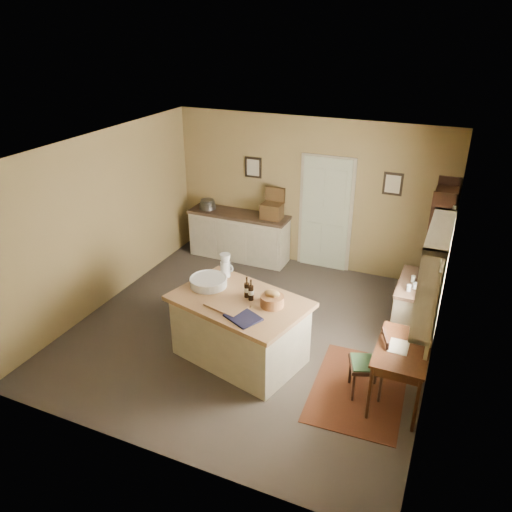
{
  "coord_description": "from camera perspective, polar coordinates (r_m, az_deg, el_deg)",
  "views": [
    {
      "loc": [
        2.51,
        -5.63,
        4.19
      ],
      "look_at": [
        0.0,
        0.17,
        1.15
      ],
      "focal_mm": 35.0,
      "sensor_mm": 36.0,
      "label": 1
    }
  ],
  "objects": [
    {
      "name": "shelving_unit",
      "position": [
        8.28,
        20.36,
        1.16
      ],
      "size": [
        0.33,
        0.88,
        1.96
      ],
      "color": "black",
      "rests_on": "ground"
    },
    {
      "name": "work_island",
      "position": [
        6.68,
        -1.9,
        -8.11
      ],
      "size": [
        1.94,
        1.51,
        1.2
      ],
      "rotation": [
        0.0,
        0.0,
        -0.25
      ],
      "color": "beige",
      "rests_on": "ground"
    },
    {
      "name": "sideboard",
      "position": [
        9.44,
        -1.9,
        2.5
      ],
      "size": [
        1.91,
        0.54,
        1.18
      ],
      "color": "beige",
      "rests_on": "ground"
    },
    {
      "name": "wall_right",
      "position": [
        6.31,
        20.66,
        -2.9
      ],
      "size": [
        0.1,
        5.0,
        2.7
      ],
      "primitive_type": "cube",
      "color": "olive",
      "rests_on": "ground"
    },
    {
      "name": "wall_left",
      "position": [
        8.06,
        -17.1,
        3.85
      ],
      "size": [
        0.1,
        5.0,
        2.7
      ],
      "primitive_type": "cube",
      "color": "olive",
      "rests_on": "ground"
    },
    {
      "name": "framed_prints",
      "position": [
        8.79,
        7.26,
        9.14
      ],
      "size": [
        2.82,
        0.02,
        0.38
      ],
      "color": "black",
      "rests_on": "ground"
    },
    {
      "name": "writing_desk",
      "position": [
        6.11,
        16.35,
        -10.73
      ],
      "size": [
        0.59,
        0.97,
        0.82
      ],
      "color": "black",
      "rests_on": "ground"
    },
    {
      "name": "rug",
      "position": [
        6.55,
        11.62,
        -14.69
      ],
      "size": [
        1.17,
        1.65,
        0.01
      ],
      "primitive_type": "cube",
      "rotation": [
        0.0,
        0.0,
        0.05
      ],
      "color": "#532312",
      "rests_on": "ground"
    },
    {
      "name": "right_cabinet",
      "position": [
        7.41,
        17.77,
        -5.96
      ],
      "size": [
        0.56,
        1.0,
        0.99
      ],
      "color": "beige",
      "rests_on": "ground"
    },
    {
      "name": "ceiling",
      "position": [
        6.35,
        -0.65,
        12.07
      ],
      "size": [
        5.0,
        5.0,
        0.0
      ],
      "primitive_type": "plane",
      "color": "silver",
      "rests_on": "wall_back"
    },
    {
      "name": "door",
      "position": [
        8.96,
        7.93,
        4.92
      ],
      "size": [
        0.97,
        0.06,
        2.11
      ],
      "primitive_type": "cube",
      "color": "beige",
      "rests_on": "ground"
    },
    {
      "name": "desk_chair",
      "position": [
        6.27,
        12.53,
        -12.03
      ],
      "size": [
        0.5,
        0.5,
        0.84
      ],
      "primitive_type": null,
      "rotation": [
        0.0,
        0.0,
        0.35
      ],
      "color": "black",
      "rests_on": "ground"
    },
    {
      "name": "window",
      "position": [
        6.04,
        20.08,
        -1.95
      ],
      "size": [
        0.25,
        1.99,
        1.12
      ],
      "color": "beige",
      "rests_on": "ground"
    },
    {
      "name": "wall_back",
      "position": [
        8.98,
        5.94,
        7.07
      ],
      "size": [
        5.0,
        0.1,
        2.7
      ],
      "primitive_type": "cube",
      "color": "olive",
      "rests_on": "ground"
    },
    {
      "name": "wall_front",
      "position": [
        4.92,
        -12.68,
        -10.34
      ],
      "size": [
        5.0,
        0.1,
        2.7
      ],
      "primitive_type": "cube",
      "color": "olive",
      "rests_on": "ground"
    },
    {
      "name": "ground",
      "position": [
        7.46,
        -0.55,
        -8.52
      ],
      "size": [
        5.0,
        5.0,
        0.0
      ],
      "primitive_type": "plane",
      "color": "#4B4139",
      "rests_on": "ground"
    }
  ]
}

